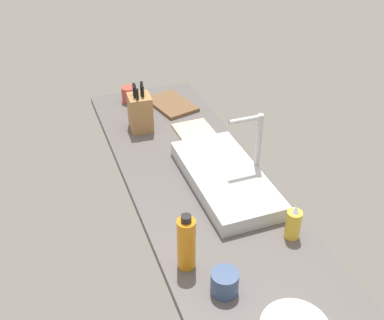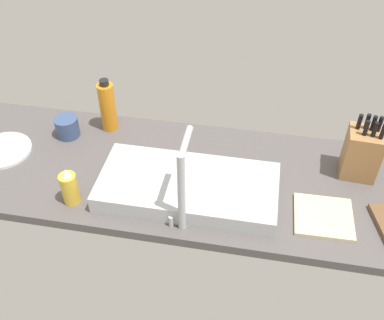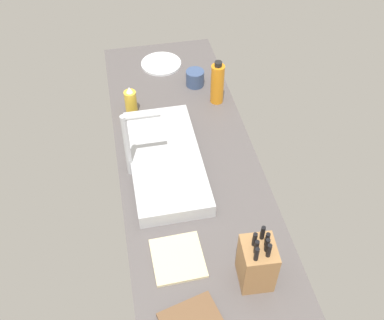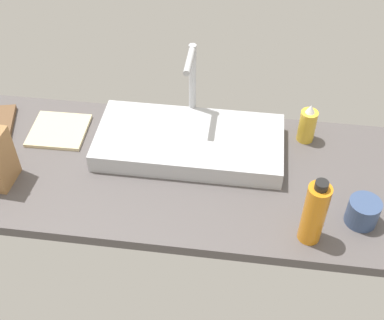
% 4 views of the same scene
% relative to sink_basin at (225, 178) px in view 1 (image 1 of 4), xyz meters
% --- Properties ---
extents(countertop_slab, '(1.92, 0.58, 0.04)m').
position_rel_sink_basin_xyz_m(countertop_slab, '(-0.04, -0.10, -0.05)').
color(countertop_slab, '#514C4C').
rests_on(countertop_slab, ground).
extents(sink_basin, '(0.59, 0.28, 0.06)m').
position_rel_sink_basin_xyz_m(sink_basin, '(0.00, 0.00, 0.00)').
color(sink_basin, '#B7BABF').
rests_on(sink_basin, countertop_slab).
extents(faucet, '(0.05, 0.15, 0.30)m').
position_rel_sink_basin_xyz_m(faucet, '(-0.01, 0.13, 0.14)').
color(faucet, '#B7BABF').
rests_on(faucet, countertop_slab).
extents(knife_block, '(0.12, 0.11, 0.24)m').
position_rel_sink_basin_xyz_m(knife_block, '(-0.56, -0.21, 0.06)').
color(knife_block, '#9E7042').
rests_on(knife_block, countertop_slab).
extents(cutting_board, '(0.31, 0.24, 0.02)m').
position_rel_sink_basin_xyz_m(cutting_board, '(-0.75, 0.01, -0.02)').
color(cutting_board, brown).
rests_on(cutting_board, countertop_slab).
extents(soap_bottle, '(0.06, 0.06, 0.14)m').
position_rel_sink_basin_xyz_m(soap_bottle, '(0.37, 0.10, 0.03)').
color(soap_bottle, gold).
rests_on(soap_bottle, countertop_slab).
extents(water_bottle, '(0.06, 0.06, 0.22)m').
position_rel_sink_basin_xyz_m(water_bottle, '(0.37, -0.30, 0.07)').
color(water_bottle, orange).
rests_on(water_bottle, countertop_slab).
extents(dish_towel, '(0.19, 0.18, 0.01)m').
position_rel_sink_basin_xyz_m(dish_towel, '(-0.44, 0.03, -0.03)').
color(dish_towel, beige).
rests_on(dish_towel, countertop_slab).
extents(coffee_mug, '(0.08, 0.08, 0.08)m').
position_rel_sink_basin_xyz_m(coffee_mug, '(-0.88, -0.19, 0.01)').
color(coffee_mug, '#B23D33').
rests_on(coffee_mug, countertop_slab).
extents(ceramic_cup, '(0.09, 0.09, 0.08)m').
position_rel_sink_basin_xyz_m(ceramic_cup, '(0.52, -0.23, 0.01)').
color(ceramic_cup, '#384C75').
rests_on(ceramic_cup, countertop_slab).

